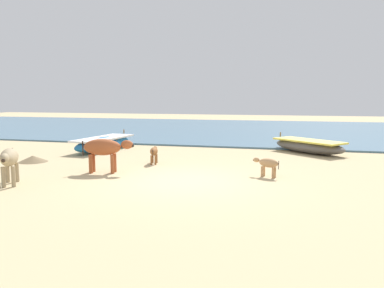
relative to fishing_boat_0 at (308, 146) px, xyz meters
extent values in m
plane|color=tan|center=(-3.59, -6.46, -0.30)|extent=(80.00, 80.00, 0.00)
cube|color=slate|center=(-3.59, 10.64, -0.26)|extent=(60.00, 20.00, 0.08)
ellipsoid|color=#5B5651|center=(0.00, 0.00, -0.02)|extent=(3.30, 3.06, 0.55)
cube|color=#EAD84C|center=(0.00, 0.00, 0.21)|extent=(2.97, 2.78, 0.07)
cube|color=olive|center=(-0.19, 0.16, 0.13)|extent=(0.72, 0.80, 0.04)
cylinder|color=olive|center=(-1.18, 1.01, 0.35)|extent=(0.06, 0.06, 0.20)
ellipsoid|color=#1E669E|center=(-8.65, -1.45, -0.01)|extent=(1.52, 3.91, 0.58)
cube|color=white|center=(-8.65, -1.45, 0.24)|extent=(1.45, 3.45, 0.07)
cube|color=olive|center=(-8.63, -1.17, 0.15)|extent=(1.01, 0.21, 0.04)
cylinder|color=olive|center=(-8.50, 0.30, 0.38)|extent=(0.06, 0.06, 0.20)
ellipsoid|color=tan|center=(-7.93, -7.98, 0.44)|extent=(0.93, 1.14, 0.47)
ellipsoid|color=tan|center=(-7.55, -8.59, 0.52)|extent=(0.37, 0.41, 0.25)
sphere|color=#2D2119|center=(-7.47, -8.72, 0.49)|extent=(0.13, 0.13, 0.10)
cylinder|color=tan|center=(-7.66, -8.19, -0.03)|extent=(0.11, 0.11, 0.54)
cylinder|color=tan|center=(-7.86, -8.31, -0.03)|extent=(0.11, 0.11, 0.54)
cylinder|color=tan|center=(-8.00, -7.65, -0.03)|extent=(0.11, 0.11, 0.54)
cylinder|color=tan|center=(-8.19, -7.78, -0.03)|extent=(0.11, 0.11, 0.54)
cylinder|color=#2D2119|center=(-8.23, -7.50, 0.39)|extent=(0.04, 0.04, 0.44)
ellipsoid|color=brown|center=(-5.33, -4.07, 0.14)|extent=(0.41, 0.69, 0.28)
ellipsoid|color=brown|center=(-5.44, -3.66, 0.19)|extent=(0.18, 0.24, 0.15)
sphere|color=#2D2119|center=(-5.46, -3.57, 0.17)|extent=(0.07, 0.07, 0.06)
cylinder|color=brown|center=(-5.45, -3.91, -0.14)|extent=(0.06, 0.06, 0.32)
cylinder|color=brown|center=(-5.31, -3.87, -0.14)|extent=(0.06, 0.06, 0.32)
cylinder|color=brown|center=(-5.35, -4.27, -0.14)|extent=(0.06, 0.06, 0.32)
cylinder|color=brown|center=(-5.22, -4.24, -0.14)|extent=(0.06, 0.06, 0.32)
cylinder|color=#2D2119|center=(-5.25, -4.40, 0.11)|extent=(0.02, 0.02, 0.26)
ellipsoid|color=tan|center=(-1.34, -5.28, 0.12)|extent=(0.65, 0.48, 0.27)
ellipsoid|color=tan|center=(-1.71, -5.11, 0.16)|extent=(0.23, 0.20, 0.14)
sphere|color=#2D2119|center=(-1.79, -5.07, 0.15)|extent=(0.07, 0.07, 0.06)
cylinder|color=tan|center=(-1.53, -5.26, -0.15)|extent=(0.06, 0.06, 0.30)
cylinder|color=tan|center=(-1.47, -5.14, -0.15)|extent=(0.06, 0.06, 0.30)
cylinder|color=tan|center=(-1.21, -5.41, -0.15)|extent=(0.06, 0.06, 0.30)
cylinder|color=tan|center=(-1.15, -5.29, -0.15)|extent=(0.06, 0.06, 0.30)
cylinder|color=#2D2119|center=(-1.05, -5.42, 0.09)|extent=(0.02, 0.02, 0.25)
ellipsoid|color=#9E4C28|center=(-6.32, -5.91, 0.49)|extent=(1.22, 0.68, 0.50)
ellipsoid|color=#9E4C28|center=(-5.57, -5.77, 0.58)|extent=(0.42, 0.30, 0.27)
sphere|color=#2D2119|center=(-5.40, -5.73, 0.55)|extent=(0.12, 0.12, 0.11)
cylinder|color=#9E4C28|center=(-6.02, -5.72, -0.01)|extent=(0.12, 0.12, 0.58)
cylinder|color=#9E4C28|center=(-5.97, -5.97, -0.01)|extent=(0.12, 0.12, 0.58)
cylinder|color=#9E4C28|center=(-6.68, -5.85, -0.01)|extent=(0.12, 0.12, 0.58)
cylinder|color=#9E4C28|center=(-6.63, -6.10, -0.01)|extent=(0.12, 0.12, 0.58)
cylinder|color=#2D2119|center=(-6.92, -6.03, 0.44)|extent=(0.04, 0.04, 0.47)
cone|color=#7A6647|center=(-9.69, -4.81, -0.19)|extent=(1.38, 1.38, 0.23)
camera|label=1|loc=(-0.78, -16.19, 2.01)|focal=34.99mm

